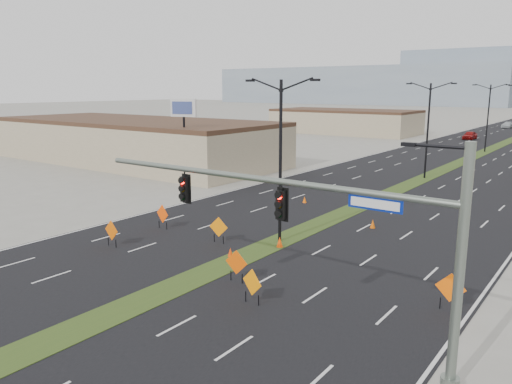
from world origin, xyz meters
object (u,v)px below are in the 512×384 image
Objects in this scene: streetlight_0 at (280,156)px; cone_1 at (230,252)px; car_left at (470,135)px; construction_sign_5 at (450,289)px; pole_sign_west at (184,115)px; cone_3 at (305,200)px; cone_0 at (280,242)px; streetlight_2 at (488,116)px; construction_sign_1 at (162,215)px; construction_sign_0 at (111,231)px; construction_sign_3 at (236,263)px; car_far at (507,125)px; construction_sign_4 at (252,284)px; cone_2 at (373,224)px; signal_mast at (325,224)px; construction_sign_2 at (219,228)px; streetlight_1 at (428,128)px.

streetlight_0 is 17.97× the size of cone_1.
car_left reaches higher than cone_1.
pole_sign_west is (-31.73, 16.28, 5.78)m from construction_sign_5.
pole_sign_west is at bearing 140.02° from cone_1.
construction_sign_5 is 21.30m from cone_3.
streetlight_0 reaches higher than car_left.
cone_0 is 12.35m from cone_3.
cone_3 is at bearing 113.96° from cone_0.
streetlight_2 reaches higher than construction_sign_5.
streetlight_2 is 59.09m from construction_sign_1.
construction_sign_1 reaches higher than construction_sign_0.
construction_sign_3 is at bearing -73.76° from streetlight_0.
car_left is at bearing 92.55° from construction_sign_0.
car_far is 117.48m from construction_sign_4.
pole_sign_west is (-19.60, 16.44, 6.52)m from cone_1.
cone_2 is (11.15, 13.29, -0.67)m from construction_sign_0.
signal_mast is at bearing -82.61° from streetlight_2.
cone_2 is at bearing -79.18° from car_left.
cone_3 is at bearing 82.63° from construction_sign_1.
construction_sign_5 is (18.09, -78.20, 0.25)m from car_left.
streetlight_0 is 16.34× the size of cone_2.
streetlight_0 reaches higher than car_far.
construction_sign_2 is 0.97× the size of construction_sign_5.
streetlight_2 is 6.07× the size of construction_sign_4.
streetlight_0 is 18.37× the size of cone_3.
pole_sign_west is (-20.92, 13.33, 6.46)m from cone_0.
streetlight_2 is at bearing 90.00° from streetlight_0.
construction_sign_1 is 0.20× the size of pole_sign_west.
car_far is at bearing 79.08° from construction_sign_2.
construction_sign_4 is at bearing -151.27° from construction_sign_5.
streetlight_2 reaches higher than construction_sign_1.
signal_mast is at bearing -77.44° from car_left.
signal_mast is at bearing -48.77° from cone_0.
cone_1 is at bearing -91.12° from streetlight_1.
cone_3 is at bearing 112.85° from streetlight_0.
streetlight_0 is 6.63m from cone_1.
construction_sign_5 reaches higher than cone_2.
construction_sign_0 is (-7.66, -34.94, -4.45)m from streetlight_1.
cone_3 is (-4.32, -17.74, -5.15)m from streetlight_1.
construction_sign_3 is at bearing -77.37° from cone_0.
cone_2 is at bearing 107.22° from signal_mast.
cone_1 is (-0.63, -60.14, -5.14)m from streetlight_2.
cone_0 reaches higher than cone_1.
streetlight_1 reaches higher than car_far.
car_far is 98.30m from cone_3.
streetlight_2 is at bearing 89.40° from cone_1.
construction_sign_5 is (11.50, -31.98, -4.39)m from streetlight_1.
cone_2 is at bearing -80.85° from streetlight_1.
cone_3 is (2.27, -63.96, -0.50)m from car_left.
signal_mast reaches higher than construction_sign_4.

